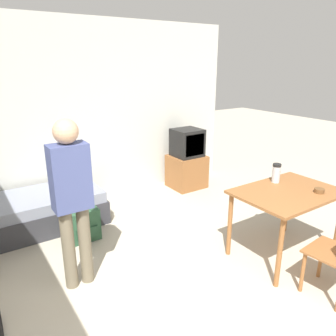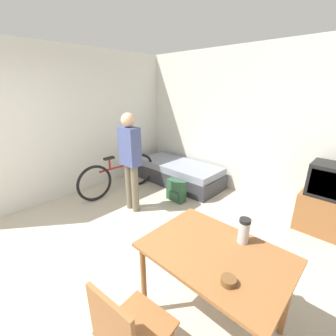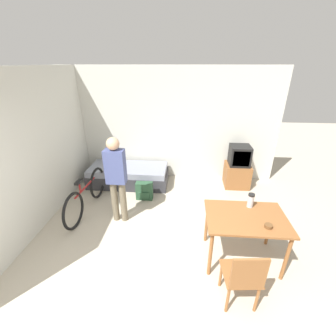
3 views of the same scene
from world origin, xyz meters
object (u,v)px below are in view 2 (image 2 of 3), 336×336
object	(u,v)px
dining_table	(214,261)
bicycle	(119,175)
daybed	(179,173)
mate_bowl	(228,281)
person_standing	(130,156)
thermos_flask	(244,229)
tv	(323,201)
wooden_chair	(126,333)
backpack	(176,191)

from	to	relation	value
dining_table	bicycle	bearing A→B (deg)	160.03
daybed	mate_bowl	world-z (taller)	mate_bowl
person_standing	thermos_flask	world-z (taller)	person_standing
tv	wooden_chair	bearing A→B (deg)	-99.97
wooden_chair	thermos_flask	bearing A→B (deg)	75.09
dining_table	mate_bowl	bearing A→B (deg)	-42.46
tv	mate_bowl	distance (m)	2.53
thermos_flask	backpack	distance (m)	2.35
mate_bowl	backpack	size ratio (longest dim) A/B	0.26
dining_table	backpack	world-z (taller)	dining_table
tv	dining_table	distance (m)	2.34
thermos_flask	wooden_chair	bearing A→B (deg)	-104.91
wooden_chair	backpack	xyz separation A→B (m)	(-1.58, 2.28, -0.30)
tv	dining_table	xyz separation A→B (m)	(-0.37, -2.30, 0.21)
mate_bowl	daybed	bearing A→B (deg)	136.08
bicycle	person_standing	bearing A→B (deg)	-18.72
tv	bicycle	bearing A→B (deg)	-158.23
tv	bicycle	size ratio (longest dim) A/B	0.59
bicycle	person_standing	distance (m)	0.98
dining_table	person_standing	xyz separation A→B (m)	(-2.08, 0.77, 0.28)
thermos_flask	backpack	xyz separation A→B (m)	(-1.85, 1.27, -0.70)
backpack	tv	bearing A→B (deg)	20.10
daybed	tv	size ratio (longest dim) A/B	1.87
dining_table	bicycle	size ratio (longest dim) A/B	0.65
daybed	person_standing	bearing A→B (deg)	-82.83
dining_table	thermos_flask	size ratio (longest dim) A/B	5.08
person_standing	tv	bearing A→B (deg)	31.84
person_standing	thermos_flask	distance (m)	2.25
person_standing	backpack	bearing A→B (deg)	66.05
mate_bowl	tv	bearing A→B (deg)	86.82
person_standing	mate_bowl	size ratio (longest dim) A/B	16.03
tv	backpack	world-z (taller)	tv
tv	thermos_flask	world-z (taller)	tv
daybed	thermos_flask	xyz separation A→B (m)	(2.36, -1.93, 0.67)
dining_table	thermos_flask	bearing A→B (deg)	67.94
bicycle	mate_bowl	xyz separation A→B (m)	(3.05, -1.23, 0.45)
tv	backpack	xyz separation A→B (m)	(-2.12, -0.78, -0.27)
backpack	thermos_flask	bearing A→B (deg)	-34.36
dining_table	person_standing	distance (m)	2.24
wooden_chair	tv	bearing A→B (deg)	80.03
daybed	person_standing	xyz separation A→B (m)	(0.18, -1.41, 0.73)
backpack	bicycle	bearing A→B (deg)	-155.02
tv	daybed	bearing A→B (deg)	-177.60
wooden_chair	bicycle	distance (m)	3.20
person_standing	dining_table	bearing A→B (deg)	-20.41
mate_bowl	wooden_chair	bearing A→B (deg)	-125.79
thermos_flask	backpack	world-z (taller)	thermos_flask
daybed	bicycle	xyz separation A→B (m)	(-0.56, -1.16, 0.13)
bicycle	mate_bowl	distance (m)	3.32
dining_table	wooden_chair	xyz separation A→B (m)	(-0.17, -0.76, -0.18)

